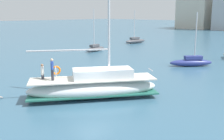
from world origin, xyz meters
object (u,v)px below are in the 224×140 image
object	(u,v)px
moored_cutter_right	(135,41)
main_sailboat	(94,86)
moored_cutter_left	(95,48)
moored_sloop_far	(191,62)

from	to	relation	value
moored_cutter_right	main_sailboat	bearing A→B (deg)	-55.47
moored_cutter_left	moored_cutter_right	xyz separation A→B (m)	(-2.87, 13.91, 0.04)
moored_sloop_far	moored_cutter_right	world-z (taller)	moored_cutter_right
moored_sloop_far	moored_cutter_left	distance (m)	17.44
main_sailboat	moored_cutter_left	bearing A→B (deg)	137.51
main_sailboat	moored_sloop_far	bearing A→B (deg)	92.45
main_sailboat	moored_cutter_right	distance (m)	37.03
main_sailboat	moored_sloop_far	xyz separation A→B (m)	(-0.69, 16.07, -0.38)
moored_sloop_far	moored_cutter_right	size ratio (longest dim) A/B	0.92
moored_sloop_far	moored_cutter_left	world-z (taller)	moored_cutter_left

